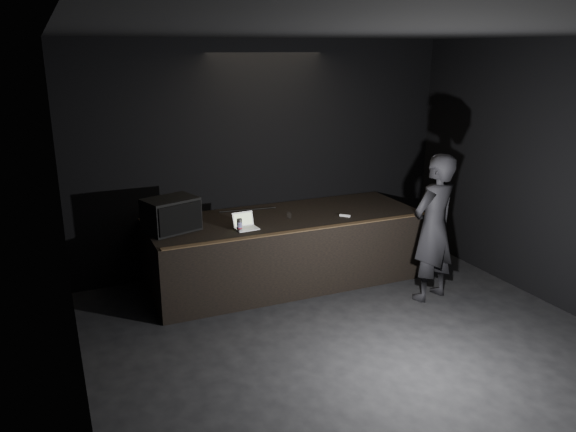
# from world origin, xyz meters

# --- Properties ---
(ground) EXTENTS (7.00, 7.00, 0.00)m
(ground) POSITION_xyz_m (0.00, 0.00, 0.00)
(ground) COLOR black
(ground) RESTS_ON ground
(room_walls) EXTENTS (6.10, 7.10, 3.52)m
(room_walls) POSITION_xyz_m (0.00, 0.00, 2.02)
(room_walls) COLOR black
(room_walls) RESTS_ON ground
(stage_riser) EXTENTS (4.00, 1.50, 1.00)m
(stage_riser) POSITION_xyz_m (0.00, 2.73, 0.50)
(stage_riser) COLOR black
(stage_riser) RESTS_ON ground
(riser_lip) EXTENTS (3.92, 0.10, 0.01)m
(riser_lip) POSITION_xyz_m (0.00, 2.02, 1.01)
(riser_lip) COLOR brown
(riser_lip) RESTS_ON stage_riser
(stage_monitor) EXTENTS (0.79, 0.68, 0.45)m
(stage_monitor) POSITION_xyz_m (-1.67, 2.71, 1.23)
(stage_monitor) COLOR black
(stage_monitor) RESTS_ON stage_riser
(cable) EXTENTS (0.87, 0.12, 0.02)m
(cable) POSITION_xyz_m (-0.40, 3.25, 1.01)
(cable) COLOR black
(cable) RESTS_ON stage_riser
(laptop) EXTENTS (0.32, 0.29, 0.21)m
(laptop) POSITION_xyz_m (-0.73, 2.43, 1.05)
(laptop) COLOR silver
(laptop) RESTS_ON stage_riser
(beer_can) EXTENTS (0.07, 0.07, 0.18)m
(beer_can) POSITION_xyz_m (-0.84, 2.33, 1.09)
(beer_can) COLOR silver
(beer_can) RESTS_ON stage_riser
(plastic_cup) EXTENTS (0.07, 0.07, 0.09)m
(plastic_cup) POSITION_xyz_m (0.01, 2.61, 1.04)
(plastic_cup) COLOR white
(plastic_cup) RESTS_ON stage_riser
(wii_remote) EXTENTS (0.13, 0.14, 0.03)m
(wii_remote) POSITION_xyz_m (0.79, 2.37, 1.01)
(wii_remote) COLOR silver
(wii_remote) RESTS_ON stage_riser
(person) EXTENTS (0.85, 0.67, 2.04)m
(person) POSITION_xyz_m (1.60, 1.36, 1.02)
(person) COLOR black
(person) RESTS_ON ground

